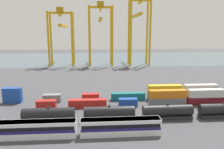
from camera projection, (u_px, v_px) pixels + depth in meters
name	position (u px, v px, depth m)	size (l,w,h in m)	color
ground_plane	(115.00, 80.00, 112.19)	(420.00, 420.00, 0.00)	#424247
harbour_water	(106.00, 58.00, 208.04)	(400.00, 110.00, 0.01)	#475B6B
passenger_train	(78.00, 127.00, 50.94)	(38.63, 3.14, 3.90)	silver
freight_tank_row	(167.00, 112.00, 60.87)	(78.42, 2.99, 4.45)	#232326
shipping_container_0	(46.00, 104.00, 69.90)	(6.04, 2.44, 2.60)	#AD211C
shipping_container_1	(88.00, 103.00, 70.86)	(12.10, 2.44, 2.60)	#AD211C
shipping_container_2	(128.00, 102.00, 71.83)	(6.04, 2.44, 2.60)	#1C4299
shipping_container_3	(167.00, 101.00, 72.80)	(12.10, 2.44, 2.60)	slate
shipping_container_4	(167.00, 94.00, 72.31)	(12.10, 2.44, 2.60)	orange
shipping_container_5	(205.00, 101.00, 73.76)	(12.10, 2.44, 2.60)	maroon
shipping_container_6	(206.00, 93.00, 73.27)	(12.10, 2.44, 2.60)	silver
shipping_container_9	(13.00, 99.00, 75.65)	(6.04, 2.44, 2.60)	#1C4299
shipping_container_10	(12.00, 92.00, 75.16)	(6.04, 2.44, 2.60)	#1C4299
shipping_container_11	(52.00, 98.00, 76.63)	(6.04, 2.44, 2.60)	slate
shipping_container_12	(91.00, 97.00, 77.61)	(6.04, 2.44, 2.60)	#AD211C
shipping_container_13	(128.00, 96.00, 78.60)	(12.10, 2.44, 2.60)	#146066
shipping_container_14	(165.00, 96.00, 79.58)	(12.10, 2.44, 2.60)	#197538
shipping_container_15	(165.00, 89.00, 79.10)	(12.10, 2.44, 2.60)	gold
shipping_container_16	(200.00, 95.00, 80.57)	(12.10, 2.44, 2.60)	maroon
shipping_container_17	(201.00, 88.00, 80.08)	(12.10, 2.44, 2.60)	silver
gantry_crane_west	(62.00, 31.00, 162.02)	(18.17, 35.98, 41.61)	gold
gantry_crane_central	(100.00, 27.00, 163.48)	(17.90, 37.50, 45.80)	gold
gantry_crane_east	(139.00, 23.00, 165.35)	(15.77, 39.38, 51.01)	gold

